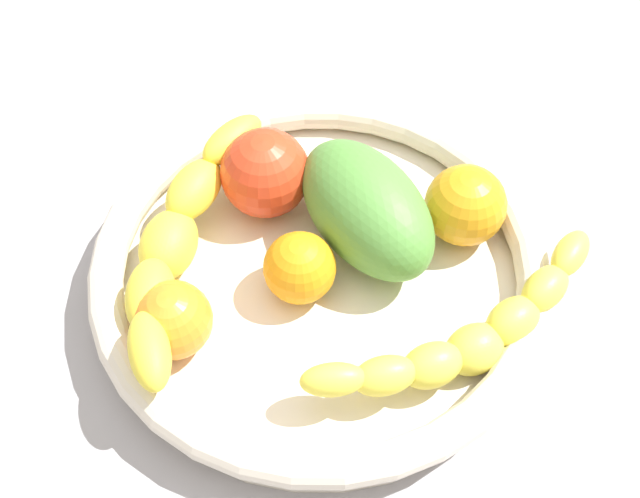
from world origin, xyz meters
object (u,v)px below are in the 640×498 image
Objects in this scene: banana_draped_left at (177,241)px; banana_draped_right at (469,335)px; orange_mid_left at (465,205)px; mango_green at (366,208)px; orange_front at (300,268)px; orange_mid_right at (173,320)px; fruit_bowl at (320,271)px; tomato_red at (265,173)px.

banana_draped_left is 20.67cm from banana_draped_right.
mango_green is (-6.98, -1.56, 0.66)cm from orange_mid_left.
orange_mid_left reaches higher than banana_draped_left.
orange_mid_right reaches higher than orange_front.
mango_green is at bearing 49.37° from fruit_bowl.
mango_green reaches higher than banana_draped_left.
mango_green is at bearing -20.07° from tomato_red.
orange_mid_right is at bearing -176.93° from banana_draped_right.
orange_mid_right is 0.41× the size of mango_green.
tomato_red is (4.24, 12.53, 0.70)cm from orange_mid_right.
orange_mid_left is 0.89× the size of tomato_red.
mango_green is (11.81, 9.77, 0.99)cm from orange_mid_right.
orange_front is at bearing -150.46° from orange_mid_left.
banana_draped_left is 20.44cm from orange_mid_left.
banana_draped_left is 1.25× the size of banana_draped_right.
orange_mid_left reaches higher than orange_front.
orange_front is at bearing -6.46° from banana_draped_left.
orange_mid_right is 0.79× the size of tomato_red.
fruit_bowl is 10.19cm from banana_draped_left.
fruit_bowl is at bearing 35.61° from orange_mid_right.
banana_draped_left is (-9.84, -0.38, 2.63)cm from fruit_bowl.
banana_draped_left is at bearing 166.08° from banana_draped_right.
tomato_red reaches higher than orange_mid_right.
mango_green reaches higher than fruit_bowl.
tomato_red is (-4.66, 6.16, 2.95)cm from fruit_bowl.
banana_draped_left is 4.80× the size of orange_front.
tomato_red is at bearing 175.27° from orange_mid_left.
tomato_red is at bearing 142.26° from banana_draped_right.
banana_draped_right is 12.13cm from orange_front.
tomato_red is (-7.57, 2.77, -0.29)cm from mango_green.
orange_mid_left is at bearing 31.08° from orange_mid_right.
orange_front is 0.85× the size of orange_mid_left.
banana_draped_right is 3.83× the size of orange_front.
orange_mid_left is at bearing 29.54° from orange_front.
fruit_bowl is 2.55× the size of mango_green.
orange_mid_left is (19.73, 5.33, -0.05)cm from banana_draped_left.
banana_draped_right is 18.83cm from tomato_red.
orange_mid_right reaches higher than fruit_bowl.
fruit_bowl is 11.18cm from orange_mid_right.
orange_front is 9.16cm from orange_mid_right.
banana_draped_right is at bearing -27.66° from fruit_bowl.
banana_draped_left is at bearing 98.91° from orange_mid_right.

